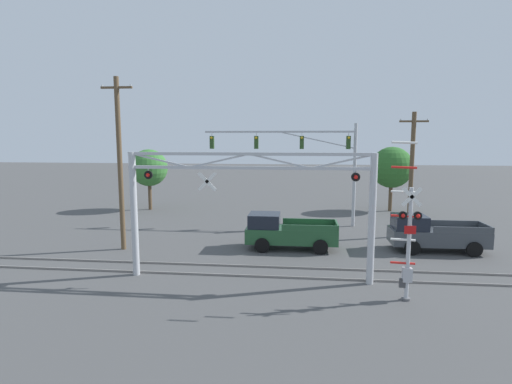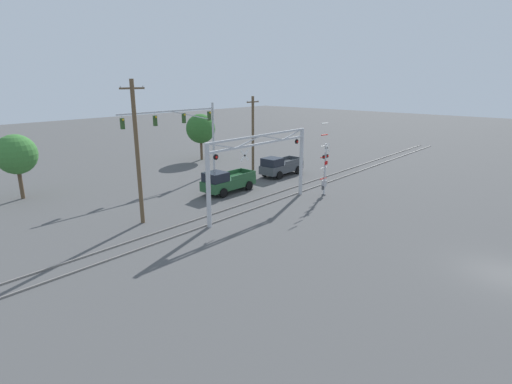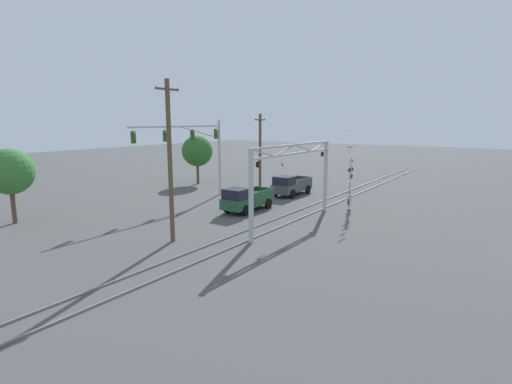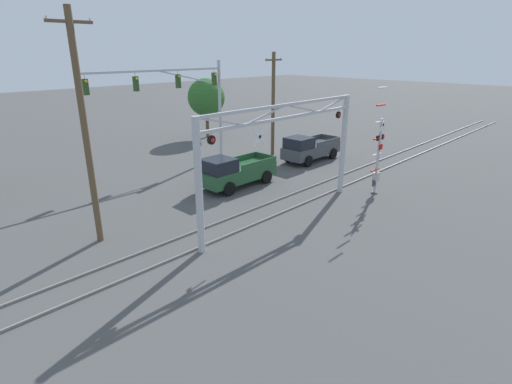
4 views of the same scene
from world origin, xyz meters
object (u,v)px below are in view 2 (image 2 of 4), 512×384
object	(u,v)px
traffic_signal_span	(191,126)
background_tree_far_left_verge	(16,155)
pickup_truck_lead	(226,182)
utility_pole_right	(253,133)
background_tree_beyond_span	(201,129)
crossing_signal_mast	(325,169)
pickup_truck_following	(280,166)
utility_pole_left	(137,152)
crossing_gantry	(261,162)

from	to	relation	value
traffic_signal_span	background_tree_far_left_verge	bearing A→B (deg)	160.41
traffic_signal_span	pickup_truck_lead	xyz separation A→B (m)	(-1.65, -6.62, -4.28)
utility_pole_right	background_tree_beyond_span	bearing A→B (deg)	84.76
crossing_signal_mast	traffic_signal_span	size ratio (longest dim) A/B	0.57
background_tree_far_left_verge	background_tree_beyond_span	bearing A→B (deg)	4.24
traffic_signal_span	background_tree_beyond_span	size ratio (longest dim) A/B	1.95
background_tree_far_left_verge	pickup_truck_following	bearing A→B (deg)	-28.25
pickup_truck_lead	utility_pole_left	bearing A→B (deg)	-173.22
pickup_truck_lead	utility_pole_right	world-z (taller)	utility_pole_right
pickup_truck_lead	background_tree_beyond_span	distance (m)	16.24
crossing_gantry	pickup_truck_following	world-z (taller)	crossing_gantry
pickup_truck_following	background_tree_beyond_span	xyz separation A→B (m)	(0.47, 12.92, 2.88)
utility_pole_left	background_tree_far_left_verge	world-z (taller)	utility_pole_left
crossing_gantry	pickup_truck_following	size ratio (longest dim) A/B	2.11
crossing_signal_mast	utility_pole_left	world-z (taller)	utility_pole_left
crossing_signal_mast	pickup_truck_lead	xyz separation A→B (m)	(-4.97, 7.02, -1.31)
crossing_signal_mast	traffic_signal_span	bearing A→B (deg)	103.67
crossing_gantry	background_tree_beyond_span	distance (m)	21.32
utility_pole_right	pickup_truck_lead	bearing A→B (deg)	-153.98
crossing_gantry	utility_pole_left	bearing A→B (deg)	152.17
utility_pole_left	utility_pole_right	bearing A→B (deg)	16.03
crossing_gantry	traffic_signal_span	xyz separation A→B (m)	(3.18, 11.93, 1.58)
crossing_gantry	background_tree_beyond_span	size ratio (longest dim) A/B	1.95
traffic_signal_span	utility_pole_right	bearing A→B (deg)	-23.66
crossing_signal_mast	utility_pole_left	distance (m)	15.82
traffic_signal_span	crossing_gantry	bearing A→B (deg)	-104.92
utility_pole_right	background_tree_beyond_span	xyz separation A→B (m)	(0.87, 9.48, -0.31)
traffic_signal_span	pickup_truck_lead	bearing A→B (deg)	-104.03
traffic_signal_span	pickup_truck_following	xyz separation A→B (m)	(6.67, -6.20, -4.28)
crossing_gantry	background_tree_beyond_span	bearing A→B (deg)	61.05
crossing_signal_mast	background_tree_beyond_span	world-z (taller)	crossing_signal_mast
pickup_truck_following	crossing_gantry	bearing A→B (deg)	-149.80
pickup_truck_lead	utility_pole_left	size ratio (longest dim) A/B	0.54
pickup_truck_lead	crossing_gantry	bearing A→B (deg)	-106.01
background_tree_far_left_verge	utility_pole_left	bearing A→B (deg)	-75.59
crossing_gantry	utility_pole_left	size ratio (longest dim) A/B	1.13
crossing_gantry	utility_pole_right	size ratio (longest dim) A/B	1.37
crossing_signal_mast	utility_pole_left	bearing A→B (deg)	157.77
crossing_signal_mast	utility_pole_left	size ratio (longest dim) A/B	0.64
crossing_gantry	background_tree_beyond_span	xyz separation A→B (m)	(10.32, 18.65, 0.17)
crossing_gantry	pickup_truck_lead	bearing A→B (deg)	73.99
crossing_signal_mast	utility_pole_right	xyz separation A→B (m)	(2.95, 10.89, 1.88)
pickup_truck_following	utility_pole_left	xyz separation A→B (m)	(-17.77, -1.54, 4.05)
pickup_truck_following	background_tree_beyond_span	size ratio (longest dim) A/B	0.92
traffic_signal_span	pickup_truck_following	distance (m)	10.06
crossing_signal_mast	background_tree_beyond_span	distance (m)	20.78
traffic_signal_span	utility_pole_left	size ratio (longest dim) A/B	1.13
crossing_signal_mast	pickup_truck_following	xyz separation A→B (m)	(3.35, 7.44, -1.31)
background_tree_far_left_verge	traffic_signal_span	bearing A→B (deg)	-19.59
utility_pole_left	background_tree_far_left_verge	xyz separation A→B (m)	(-3.31, 12.87, -1.27)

